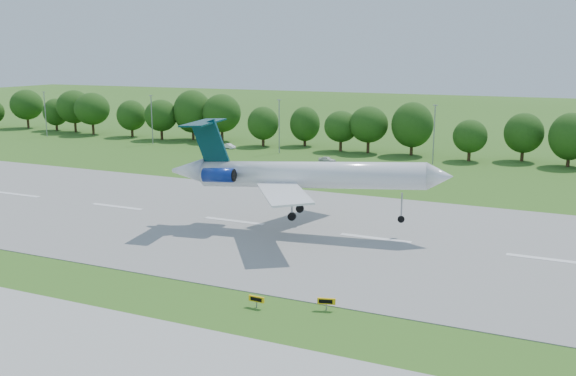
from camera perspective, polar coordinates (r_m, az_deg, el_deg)
name	(u,v)px	position (r m, az deg, el deg)	size (l,w,h in m)	color
ground	(114,280)	(68.29, -15.17, -7.86)	(600.00, 600.00, 0.00)	#305A17
runway	(234,221)	(87.97, -4.81, -2.96)	(400.00, 45.00, 0.08)	gray
tree_line	(377,126)	(148.01, 7.94, 5.51)	(288.40, 8.40, 10.40)	#382314
light_poles	(353,129)	(139.27, 5.76, 5.22)	(175.90, 0.25, 12.19)	gray
airliner	(297,174)	(81.92, 0.79, 1.29)	(36.76, 26.49, 12.35)	white
taxi_sign_centre	(257,299)	(58.91, -2.82, -9.85)	(1.56, 0.26, 1.09)	gray
taxi_sign_right	(326,301)	(58.33, 3.43, -10.03)	(1.63, 0.62, 1.15)	gray
service_vehicle_a	(229,146)	(154.24, -5.27, 3.73)	(1.22, 3.50, 1.15)	white
service_vehicle_b	(327,160)	(134.25, 3.50, 2.54)	(1.50, 3.72, 1.27)	silver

